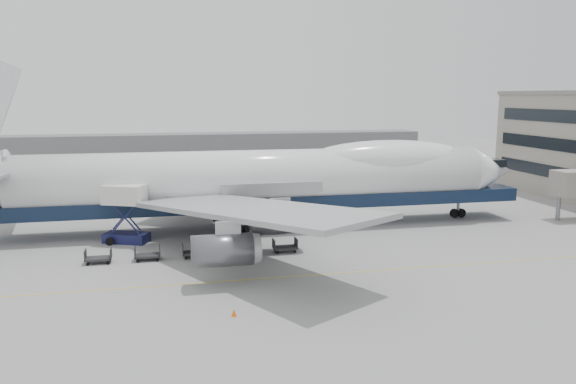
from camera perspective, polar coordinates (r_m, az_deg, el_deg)
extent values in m
plane|color=gray|center=(52.87, -0.90, -6.58)|extent=(260.00, 260.00, 0.00)
cube|color=gold|center=(47.27, 0.57, -8.58)|extent=(60.00, 0.15, 0.01)
cylinder|color=slate|center=(75.07, 25.75, -1.48)|extent=(0.50, 0.50, 3.00)
cube|color=slate|center=(120.25, -12.35, 4.12)|extent=(110.00, 8.00, 7.00)
cylinder|color=white|center=(63.20, -3.09, 1.40)|extent=(52.00, 6.40, 6.40)
cube|color=#0E1C34|center=(63.79, -2.19, -0.84)|extent=(60.00, 5.76, 1.50)
cone|color=white|center=(73.63, 19.79, 2.03)|extent=(6.00, 6.40, 6.40)
ellipsoid|color=white|center=(67.26, 10.14, 3.29)|extent=(20.67, 5.78, 4.56)
cube|color=#9EA0A3|center=(48.95, -3.83, -1.78)|extent=(20.35, 26.74, 2.26)
cube|color=#9EA0A3|center=(76.95, -7.03, 2.40)|extent=(20.35, 26.74, 2.26)
cylinder|color=#595B60|center=(81.70, -9.41, 1.21)|extent=(4.80, 2.60, 2.60)
cylinder|color=#595B60|center=(73.41, -4.35, 0.35)|extent=(4.80, 2.60, 2.60)
cylinder|color=#595B60|center=(54.04, -1.34, -3.05)|extent=(4.80, 2.60, 2.60)
cylinder|color=#595B60|center=(44.55, -6.71, -5.91)|extent=(4.80, 2.60, 2.60)
cylinder|color=slate|center=(72.30, 16.90, -1.52)|extent=(0.36, 0.36, 2.50)
cylinder|color=black|center=(72.43, 16.87, -2.07)|extent=(1.10, 0.45, 1.10)
cylinder|color=slate|center=(60.69, -5.39, -3.25)|extent=(0.36, 0.36, 2.50)
cylinder|color=black|center=(60.85, -5.38, -3.89)|extent=(1.10, 0.45, 1.10)
cylinder|color=slate|center=(66.51, -6.03, -2.11)|extent=(0.36, 0.36, 2.50)
cylinder|color=black|center=(66.66, -6.02, -2.70)|extent=(1.10, 0.45, 1.10)
cube|color=#171945|center=(60.11, -16.08, -4.48)|extent=(4.91, 3.70, 0.98)
cube|color=silver|center=(59.19, -16.29, -0.24)|extent=(4.66, 3.73, 1.95)
cube|color=#171945|center=(58.65, -16.24, -2.52)|extent=(2.96, 1.36, 3.51)
cube|color=#171945|center=(60.55, -16.13, -2.13)|extent=(2.96, 1.36, 3.51)
cube|color=slate|center=(60.59, -16.20, -0.01)|extent=(2.38, 1.82, 0.15)
cylinder|color=black|center=(59.41, -17.67, -4.81)|extent=(0.80, 0.31, 0.80)
cylinder|color=black|center=(61.12, -17.52, -4.40)|extent=(0.80, 0.31, 0.80)
cylinder|color=black|center=(59.18, -14.58, -4.72)|extent=(0.80, 0.31, 0.80)
cylinder|color=black|center=(60.90, -14.53, -4.31)|extent=(0.80, 0.31, 0.80)
cone|color=#E5570C|center=(39.37, -5.52, -12.09)|extent=(0.34, 0.34, 0.53)
cube|color=#E5570C|center=(39.46, -5.52, -12.42)|extent=(0.36, 0.36, 0.03)
cube|color=#2D2D30|center=(53.52, -18.70, -6.41)|extent=(2.30, 1.35, 0.18)
cube|color=#2D2D30|center=(53.55, -19.90, -6.02)|extent=(0.08, 1.35, 0.90)
cube|color=#2D2D30|center=(53.29, -17.55, -5.97)|extent=(0.08, 1.35, 0.90)
cylinder|color=black|center=(53.18, -19.67, -6.90)|extent=(0.30, 0.12, 0.30)
cylinder|color=black|center=(54.23, -19.52, -6.57)|extent=(0.30, 0.12, 0.30)
cylinder|color=black|center=(52.98, -17.83, -6.86)|extent=(0.30, 0.12, 0.30)
cylinder|color=black|center=(54.03, -17.72, -6.53)|extent=(0.30, 0.12, 0.30)
cube|color=#2D2D30|center=(53.19, -14.08, -6.28)|extent=(2.30, 1.35, 0.18)
cube|color=#2D2D30|center=(53.13, -15.29, -5.90)|extent=(0.08, 1.35, 0.90)
cube|color=#2D2D30|center=(53.05, -12.91, -5.82)|extent=(0.08, 1.35, 0.90)
cylinder|color=black|center=(52.78, -15.01, -6.78)|extent=(0.30, 0.12, 0.30)
cylinder|color=black|center=(53.84, -14.96, -6.45)|extent=(0.30, 0.12, 0.30)
cylinder|color=black|center=(52.72, -13.15, -6.72)|extent=(0.30, 0.12, 0.30)
cylinder|color=black|center=(53.78, -13.14, -6.39)|extent=(0.30, 0.12, 0.30)
cube|color=#2D2D30|center=(53.21, -9.44, -6.11)|extent=(2.30, 1.35, 0.18)
cube|color=#2D2D30|center=(53.06, -10.64, -5.74)|extent=(0.08, 1.35, 0.90)
cube|color=#2D2D30|center=(53.16, -8.26, -5.64)|extent=(0.08, 1.35, 0.90)
cylinder|color=black|center=(52.73, -10.32, -6.62)|extent=(0.30, 0.12, 0.30)
cylinder|color=black|center=(53.79, -10.37, -6.29)|extent=(0.30, 0.12, 0.30)
cylinder|color=black|center=(52.81, -8.47, -6.54)|extent=(0.30, 0.12, 0.30)
cylinder|color=black|center=(53.86, -8.55, -6.22)|extent=(0.30, 0.12, 0.30)
cube|color=#2D2D30|center=(53.57, -4.83, -5.89)|extent=(2.30, 1.35, 0.18)
cube|color=#2D2D30|center=(53.34, -6.01, -5.54)|extent=(0.08, 1.35, 0.90)
cube|color=#2D2D30|center=(53.62, -3.66, -5.42)|extent=(0.08, 1.35, 0.90)
cylinder|color=black|center=(53.03, -5.66, -6.41)|extent=(0.30, 0.12, 0.30)
cylinder|color=black|center=(54.08, -5.80, -6.09)|extent=(0.30, 0.12, 0.30)
cylinder|color=black|center=(53.25, -3.83, -6.32)|extent=(0.30, 0.12, 0.30)
cylinder|color=black|center=(54.29, -4.01, -6.00)|extent=(0.30, 0.12, 0.30)
cube|color=#2D2D30|center=(54.28, -0.31, -5.65)|extent=(2.30, 1.35, 0.18)
cube|color=#2D2D30|center=(53.96, -1.46, -5.31)|extent=(0.08, 1.35, 0.90)
cube|color=#2D2D30|center=(54.41, 0.82, -5.18)|extent=(0.08, 1.35, 0.90)
cylinder|color=black|center=(53.67, -1.08, -6.16)|extent=(0.30, 0.12, 0.30)
cylinder|color=black|center=(54.71, -1.31, -5.85)|extent=(0.30, 0.12, 0.30)
cylinder|color=black|center=(54.02, 0.70, -6.06)|extent=(0.30, 0.12, 0.30)
cylinder|color=black|center=(55.05, 0.44, -5.75)|extent=(0.30, 0.12, 0.30)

